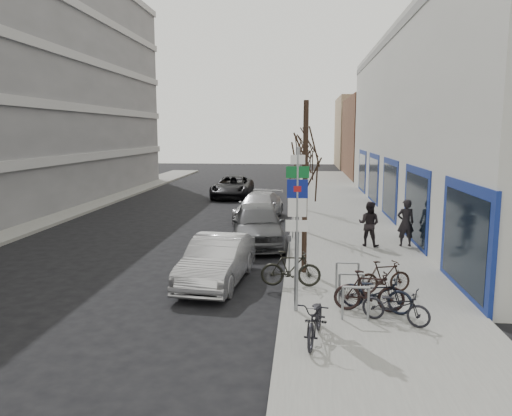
% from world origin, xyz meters
% --- Properties ---
extents(ground, '(120.00, 120.00, 0.00)m').
position_xyz_m(ground, '(0.00, 0.00, 0.00)').
color(ground, black).
rests_on(ground, ground).
extents(sidewalk_east, '(5.00, 70.00, 0.15)m').
position_xyz_m(sidewalk_east, '(4.50, 10.00, 0.07)').
color(sidewalk_east, slate).
rests_on(sidewalk_east, ground).
extents(sidewalk_west, '(3.00, 70.00, 0.15)m').
position_xyz_m(sidewalk_west, '(-11.00, 10.00, 0.07)').
color(sidewalk_west, slate).
rests_on(sidewalk_west, ground).
extents(brick_building_far, '(12.00, 14.00, 8.00)m').
position_xyz_m(brick_building_far, '(13.00, 40.00, 4.00)').
color(brick_building_far, brown).
rests_on(brick_building_far, ground).
extents(tan_building_far, '(13.00, 12.00, 9.00)m').
position_xyz_m(tan_building_far, '(13.50, 55.00, 4.50)').
color(tan_building_far, '#937A5B').
rests_on(tan_building_far, ground).
extents(highway_sign_pole, '(0.55, 0.10, 4.20)m').
position_xyz_m(highway_sign_pole, '(2.40, -0.01, 2.46)').
color(highway_sign_pole, gray).
rests_on(highway_sign_pole, ground).
extents(bike_rack, '(0.66, 2.26, 0.83)m').
position_xyz_m(bike_rack, '(3.80, 0.60, 0.66)').
color(bike_rack, gray).
rests_on(bike_rack, sidewalk_east).
extents(tree_near, '(1.80, 1.80, 5.50)m').
position_xyz_m(tree_near, '(2.60, 3.50, 4.10)').
color(tree_near, black).
rests_on(tree_near, ground).
extents(tree_mid, '(1.80, 1.80, 5.50)m').
position_xyz_m(tree_mid, '(2.60, 10.00, 4.10)').
color(tree_mid, black).
rests_on(tree_mid, ground).
extents(tree_far, '(1.80, 1.80, 5.50)m').
position_xyz_m(tree_far, '(2.60, 16.50, 4.10)').
color(tree_far, black).
rests_on(tree_far, ground).
extents(meter_front, '(0.10, 0.08, 1.27)m').
position_xyz_m(meter_front, '(2.15, 3.00, 0.92)').
color(meter_front, gray).
rests_on(meter_front, sidewalk_east).
extents(meter_mid, '(0.10, 0.08, 1.27)m').
position_xyz_m(meter_mid, '(2.15, 8.50, 0.92)').
color(meter_mid, gray).
rests_on(meter_mid, sidewalk_east).
extents(meter_back, '(0.10, 0.08, 1.27)m').
position_xyz_m(meter_back, '(2.15, 14.00, 0.92)').
color(meter_back, gray).
rests_on(meter_back, sidewalk_east).
extents(bike_near_left, '(0.83, 1.86, 1.10)m').
position_xyz_m(bike_near_left, '(2.84, -1.77, 0.70)').
color(bike_near_left, black).
rests_on(bike_near_left, sidewalk_east).
extents(bike_near_right, '(1.77, 0.62, 1.06)m').
position_xyz_m(bike_near_right, '(4.19, 0.10, 0.68)').
color(bike_near_right, black).
rests_on(bike_near_right, sidewalk_east).
extents(bike_mid_curb, '(1.88, 1.18, 1.11)m').
position_xyz_m(bike_mid_curb, '(4.36, 0.18, 0.70)').
color(bike_mid_curb, black).
rests_on(bike_mid_curb, sidewalk_east).
extents(bike_mid_inner, '(1.76, 0.56, 1.06)m').
position_xyz_m(bike_mid_inner, '(2.22, 1.97, 0.68)').
color(bike_mid_inner, black).
rests_on(bike_mid_inner, sidewalk_east).
extents(bike_far_curb, '(1.65, 1.13, 0.98)m').
position_xyz_m(bike_far_curb, '(4.71, -0.61, 0.64)').
color(bike_far_curb, black).
rests_on(bike_far_curb, sidewalk_east).
extents(bike_far_inner, '(1.62, 0.88, 0.94)m').
position_xyz_m(bike_far_inner, '(4.79, 1.57, 0.62)').
color(bike_far_inner, black).
rests_on(bike_far_inner, sidewalk_east).
extents(parked_car_front, '(1.93, 4.48, 1.44)m').
position_xyz_m(parked_car_front, '(-0.01, 2.50, 0.72)').
color(parked_car_front, '#B5B4BA').
rests_on(parked_car_front, ground).
extents(parked_car_mid, '(2.62, 5.24, 1.72)m').
position_xyz_m(parked_car_mid, '(0.74, 7.84, 0.86)').
color(parked_car_mid, '#494A4E').
rests_on(parked_car_mid, ground).
extents(parked_car_back, '(2.58, 5.06, 1.41)m').
position_xyz_m(parked_car_back, '(0.30, 13.68, 0.70)').
color(parked_car_back, '#959599').
rests_on(parked_car_back, ground).
extents(lane_car, '(2.59, 5.47, 1.51)m').
position_xyz_m(lane_car, '(-2.35, 22.44, 0.76)').
color(lane_car, black).
rests_on(lane_car, ground).
extents(pedestrian_near, '(0.71, 0.51, 1.84)m').
position_xyz_m(pedestrian_near, '(6.52, 7.52, 1.07)').
color(pedestrian_near, black).
rests_on(pedestrian_near, sidewalk_east).
extents(pedestrian_far, '(0.77, 0.67, 1.77)m').
position_xyz_m(pedestrian_far, '(5.11, 7.41, 1.04)').
color(pedestrian_far, black).
rests_on(pedestrian_far, sidewalk_east).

